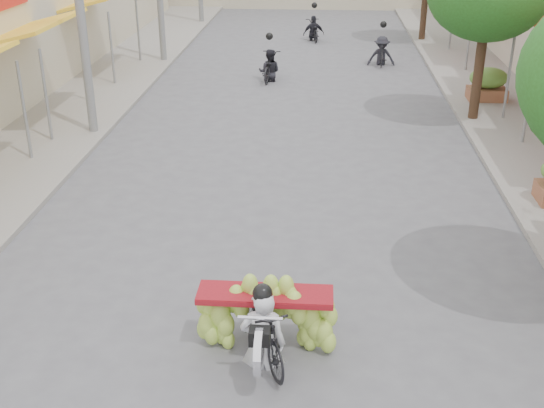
# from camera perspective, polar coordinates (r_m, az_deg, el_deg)

# --- Properties ---
(sidewalk_left) EXTENTS (4.00, 60.00, 0.12)m
(sidewalk_left) POSITION_cam_1_polar(r_m,az_deg,el_deg) (23.02, -16.21, 8.22)
(sidewalk_left) COLOR gray
(sidewalk_left) RESTS_ON ground
(sidewalk_right) EXTENTS (4.00, 60.00, 0.12)m
(sidewalk_right) POSITION_cam_1_polar(r_m,az_deg,el_deg) (22.46, 19.95, 7.33)
(sidewalk_right) COLOR gray
(sidewalk_right) RESTS_ON ground
(produce_crate_far) EXTENTS (1.20, 0.88, 1.16)m
(produce_crate_far) POSITION_cam_1_polar(r_m,az_deg,el_deg) (23.03, 17.64, 9.75)
(produce_crate_far) COLOR brown
(produce_crate_far) RESTS_ON ground
(banana_motorbike) EXTENTS (2.20, 1.85, 2.22)m
(banana_motorbike) POSITION_cam_1_polar(r_m,az_deg,el_deg) (9.79, -0.68, -9.06)
(banana_motorbike) COLOR black
(banana_motorbike) RESTS_ON ground
(pedestrian) EXTENTS (0.77, 0.47, 1.52)m
(pedestrian) POSITION_cam_1_polar(r_m,az_deg,el_deg) (23.84, 17.02, 10.72)
(pedestrian) COLOR silver
(pedestrian) RESTS_ON ground
(bg_motorbike_a) EXTENTS (0.84, 1.78, 1.95)m
(bg_motorbike_a) POSITION_cam_1_polar(r_m,az_deg,el_deg) (24.83, -0.22, 11.93)
(bg_motorbike_a) COLOR black
(bg_motorbike_a) RESTS_ON ground
(bg_motorbike_b) EXTENTS (1.08, 1.70, 1.95)m
(bg_motorbike_b) POSITION_cam_1_polar(r_m,az_deg,el_deg) (27.48, 9.20, 13.11)
(bg_motorbike_b) COLOR black
(bg_motorbike_b) RESTS_ON ground
(bg_motorbike_c) EXTENTS (1.05, 1.70, 1.95)m
(bg_motorbike_c) POSITION_cam_1_polar(r_m,az_deg,el_deg) (32.05, 3.53, 14.88)
(bg_motorbike_c) COLOR black
(bg_motorbike_c) RESTS_ON ground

